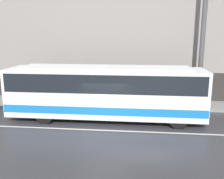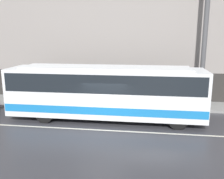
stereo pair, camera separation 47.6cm
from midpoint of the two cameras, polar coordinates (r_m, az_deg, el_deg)
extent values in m
plane|color=#333338|center=(13.80, -1.12, -9.29)|extent=(60.00, 60.00, 0.00)
cube|color=gray|center=(18.64, 1.37, -3.18)|extent=(60.00, 2.36, 0.18)
cube|color=gray|center=(19.28, 1.90, 11.02)|extent=(60.00, 0.30, 9.27)
cube|color=#2D2B28|center=(19.51, 1.78, 0.76)|extent=(60.00, 0.06, 2.32)
cube|color=beige|center=(13.79, -1.12, -9.28)|extent=(54.00, 0.14, 0.01)
cube|color=white|center=(15.06, -0.69, -0.47)|extent=(11.68, 2.60, 2.79)
cube|color=#1972BF|center=(15.27, -0.68, -3.56)|extent=(11.62, 2.62, 0.45)
cube|color=black|center=(14.92, -0.70, 2.09)|extent=(11.33, 2.62, 1.06)
cube|color=orange|center=(15.10, 21.61, 3.34)|extent=(0.12, 1.95, 0.28)
cube|color=white|center=(14.80, -0.70, 5.02)|extent=(9.93, 2.21, 0.12)
cylinder|color=black|center=(14.28, 15.79, -6.74)|extent=(1.06, 0.28, 1.06)
cylinder|color=black|center=(16.43, 14.75, -4.16)|extent=(1.06, 0.28, 1.06)
cylinder|color=black|center=(15.22, -14.31, -5.47)|extent=(1.06, 0.28, 1.06)
cylinder|color=black|center=(17.25, -11.49, -3.20)|extent=(1.06, 0.28, 1.06)
cylinder|color=#4C4C4F|center=(17.82, 21.11, 10.09)|extent=(0.32, 0.32, 8.90)
camera|label=1|loc=(0.24, -89.09, 0.20)|focal=40.00mm
camera|label=2|loc=(0.24, 90.91, -0.20)|focal=40.00mm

